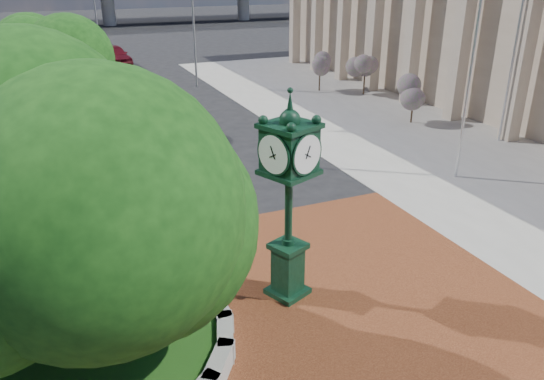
{
  "coord_description": "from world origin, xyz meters",
  "views": [
    {
      "loc": [
        -4.76,
        -10.08,
        7.85
      ],
      "look_at": [
        0.24,
        1.5,
        2.48
      ],
      "focal_mm": 35.0,
      "sensor_mm": 36.0,
      "label": 1
    }
  ],
  "objects": [
    {
      "name": "street_lamp_near",
      "position": [
        5.22,
        25.94,
        4.71
      ],
      "size": [
        1.76,
        0.67,
        8.04
      ],
      "color": "slate",
      "rests_on": "ground"
    },
    {
      "name": "post_clock",
      "position": [
        0.18,
        0.36,
        2.91
      ],
      "size": [
        1.37,
        1.37,
        5.29
      ],
      "color": "black",
      "rests_on": "ground"
    },
    {
      "name": "ground",
      "position": [
        0.0,
        0.0,
        0.0
      ],
      "size": [
        200.0,
        200.0,
        0.0
      ],
      "primitive_type": "plane",
      "color": "black",
      "rests_on": "ground"
    },
    {
      "name": "tree_planter",
      "position": [
        -5.0,
        0.0,
        3.72
      ],
      "size": [
        5.2,
        5.2,
        6.33
      ],
      "color": "#38281C",
      "rests_on": "ground"
    },
    {
      "name": "flagpole_a",
      "position": [
        9.8,
        5.11,
        4.58
      ],
      "size": [
        1.4,
        0.16,
        8.93
      ],
      "color": "silver",
      "rests_on": "ground"
    },
    {
      "name": "planter_wall",
      "position": [
        -2.71,
        -0.0,
        0.27
      ],
      "size": [
        2.96,
        6.77,
        0.54
      ],
      "color": "#9E9B93",
      "rests_on": "ground"
    },
    {
      "name": "sidewalk",
      "position": [
        16.0,
        10.0,
        0.02
      ],
      "size": [
        20.0,
        50.0,
        0.04
      ],
      "primitive_type": "cube",
      "color": "#9E9B93",
      "rests_on": "ground"
    },
    {
      "name": "plaza",
      "position": [
        0.0,
        -1.0,
        0.02
      ],
      "size": [
        12.0,
        12.0,
        0.04
      ],
      "primitive_type": "cube",
      "color": "brown",
      "rests_on": "ground"
    },
    {
      "name": "shrub_mid",
      "position": [
        14.33,
        19.08,
        1.59
      ],
      "size": [
        1.2,
        1.2,
        2.2
      ],
      "color": "#38281C",
      "rests_on": "ground"
    },
    {
      "name": "grass_bed",
      "position": [
        -5.0,
        0.0,
        0.2
      ],
      "size": [
        6.1,
        6.1,
        0.4
      ],
      "primitive_type": "cylinder",
      "color": "#1C4714",
      "rests_on": "ground"
    },
    {
      "name": "parked_car",
      "position": [
        1.0,
        36.87,
        0.83
      ],
      "size": [
        2.74,
        5.15,
        1.67
      ],
      "primitive_type": "imported",
      "rotation": [
        0.0,
        0.0,
        0.16
      ],
      "color": "#500B15",
      "rests_on": "ground"
    },
    {
      "name": "tree_street",
      "position": [
        -4.0,
        18.0,
        3.24
      ],
      "size": [
        4.4,
        4.4,
        5.45
      ],
      "color": "#38281C",
      "rests_on": "ground"
    },
    {
      "name": "shrub_near",
      "position": [
        13.05,
        12.33,
        1.59
      ],
      "size": [
        1.2,
        1.2,
        2.2
      ],
      "color": "#38281C",
      "rests_on": "ground"
    },
    {
      "name": "flagpole_b",
      "position": [
        15.0,
        8.04,
        4.7
      ],
      "size": [
        1.42,
        0.32,
        9.17
      ],
      "color": "silver",
      "rests_on": "ground"
    },
    {
      "name": "shrub_far",
      "position": [
        12.2,
        21.22,
        1.59
      ],
      "size": [
        1.2,
        1.2,
        2.2
      ],
      "color": "#38281C",
      "rests_on": "ground"
    }
  ]
}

